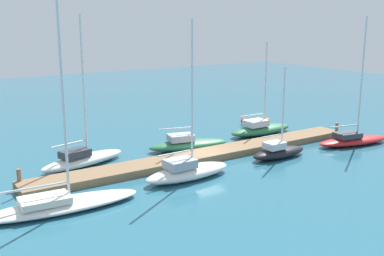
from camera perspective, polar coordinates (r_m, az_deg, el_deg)
name	(u,v)px	position (r m, az deg, el deg)	size (l,w,h in m)	color
ground_plane	(206,158)	(36.12, 1.75, -3.69)	(120.00, 120.00, 0.00)	#286075
dock_pier	(206,155)	(36.04, 1.75, -3.30)	(28.01, 2.38, 0.52)	#846647
dock_piling_near_end	(19,179)	(31.52, -20.21, -5.82)	(0.28, 0.28, 1.31)	#846647
dock_piling_far_end	(337,130)	(44.28, 17.12, -0.24)	(0.28, 0.28, 1.31)	#846647
sailboat_0	(60,202)	(27.46, -15.75, -8.65)	(9.07, 2.89, 13.62)	white
sailboat_1	(82,158)	(35.02, -13.15, -3.59)	(7.07, 3.43, 10.77)	white
sailboat_2	(187,170)	(31.36, -0.58, -5.17)	(6.43, 2.27, 10.45)	white
sailboat_3	(188,143)	(38.31, -0.53, -1.86)	(6.96, 3.47, 8.72)	#2D7047
sailboat_4	(278,151)	(36.68, 10.43, -2.79)	(5.01, 1.70, 6.98)	black
sailboat_5	(260,128)	(43.78, 8.30, -0.05)	(6.74, 2.18, 8.43)	#2D7047
sailboat_6	(353,139)	(42.08, 18.93, -1.26)	(7.18, 3.27, 10.63)	#B21E1E
mooring_buoy_orange	(267,121)	(48.45, 9.08, 0.87)	(0.59, 0.59, 0.59)	orange
mooring_buoy_red	(244,121)	(47.72, 6.33, 0.82)	(0.68, 0.68, 0.68)	red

